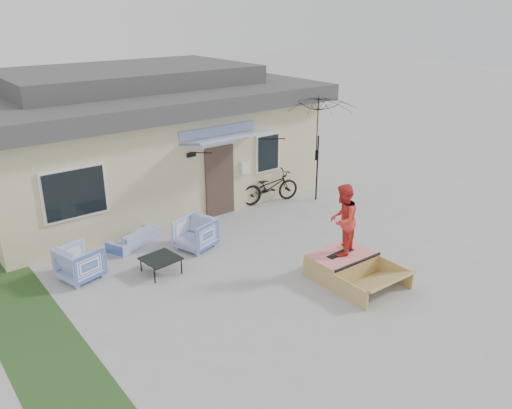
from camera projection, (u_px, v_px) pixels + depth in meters
ground at (294, 284)px, 11.64m from camera, size 90.00×90.00×0.00m
grass_strip at (28, 325)px, 10.17m from camera, size 1.40×8.00×0.01m
house at (133, 134)px, 16.85m from camera, size 10.80×8.49×4.10m
loveseat at (134, 234)px, 13.46m from camera, size 1.57×1.05×0.59m
armchair_left at (80, 261)px, 11.75m from camera, size 1.00×1.04×0.88m
armchair_right at (195, 232)px, 13.21m from camera, size 1.04×1.07×0.89m
coffee_table at (161, 265)px, 12.09m from camera, size 0.86×0.86×0.38m
bicycle at (270, 183)px, 16.25m from camera, size 2.05×1.07×1.25m
patio_umbrella at (318, 147)px, 16.04m from camera, size 2.69×2.56×2.20m
skate_ramp at (341, 264)px, 12.03m from camera, size 1.49×1.97×0.49m
skateboard at (341, 253)px, 11.97m from camera, size 0.78×0.23×0.05m
skater at (343, 219)px, 11.66m from camera, size 1.02×0.94×1.67m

